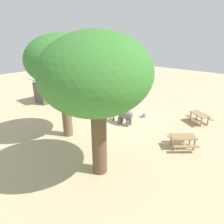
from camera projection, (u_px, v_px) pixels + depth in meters
The scene contains 11 objects.
ground_plane at pixel (118, 125), 14.81m from camera, with size 60.00×60.00×0.00m, color tan.
elephant at pixel (123, 114), 14.82m from camera, with size 1.27×1.89×1.31m.
person_handler at pixel (102, 106), 16.15m from camera, with size 0.51×0.32×1.62m.
shade_tree_main at pixel (62, 62), 11.57m from camera, with size 4.39×4.03×6.63m.
shade_tree_secondary at pixel (97, 76), 8.02m from camera, with size 5.01×4.59×6.69m.
wooden_bench at pixel (119, 99), 19.45m from camera, with size 1.37×1.15×0.88m.
picnic_table_near at pixel (199, 116), 15.02m from camera, with size 2.03×2.04×0.78m.
picnic_table_far at pixel (183, 139), 11.63m from camera, with size 2.11×2.11×0.78m.
market_stall_white at pixel (47, 91), 19.90m from camera, with size 2.50×2.50×2.52m.
market_stall_teal at pixel (68, 87), 21.69m from camera, with size 2.50×2.50×2.52m.
feed_bucket at pixel (144, 115), 16.27m from camera, with size 0.36×0.36×0.32m, color gray.
Camera 1 is at (-10.25, -8.66, 6.37)m, focal length 30.71 mm.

